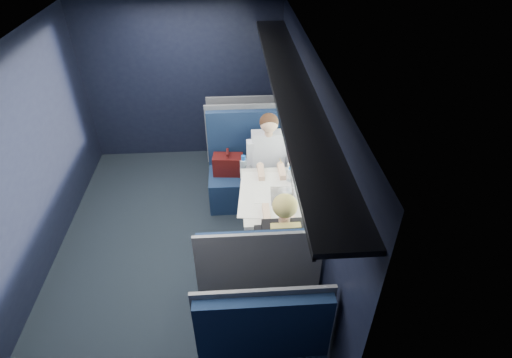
{
  "coord_description": "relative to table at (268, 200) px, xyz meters",
  "views": [
    {
      "loc": [
        0.68,
        -3.35,
        3.42
      ],
      "look_at": [
        0.9,
        0.0,
        0.95
      ],
      "focal_mm": 28.0,
      "sensor_mm": 36.0,
      "label": 1
    }
  ],
  "objects": [
    {
      "name": "laptop",
      "position": [
        0.19,
        -0.05,
        0.14
      ],
      "size": [
        0.26,
        0.33,
        0.24
      ],
      "color": "silver",
      "rests_on": "table"
    },
    {
      "name": "seat_row_front",
      "position": [
        -0.18,
        1.8,
        -0.25
      ],
      "size": [
        1.04,
        0.51,
        1.16
      ],
      "color": "#0B1834",
      "rests_on": "ground"
    },
    {
      "name": "papers",
      "position": [
        -0.03,
        0.01,
        0.08
      ],
      "size": [
        0.63,
        0.85,
        0.01
      ],
      "primitive_type": "cube",
      "rotation": [
        0.0,
        0.0,
        -0.1
      ],
      "color": "white",
      "rests_on": "table"
    },
    {
      "name": "ground",
      "position": [
        -1.03,
        0.0,
        -0.67
      ],
      "size": [
        2.8,
        4.2,
        0.01
      ],
      "primitive_type": "cube",
      "color": "black"
    },
    {
      "name": "table",
      "position": [
        0.0,
        0.0,
        0.0
      ],
      "size": [
        0.62,
        1.0,
        0.74
      ],
      "color": "#54565E",
      "rests_on": "ground"
    },
    {
      "name": "seat_bay_far",
      "position": [
        -0.18,
        -0.87,
        -0.25
      ],
      "size": [
        1.04,
        0.62,
        1.26
      ],
      "color": "#0B1834",
      "rests_on": "ground"
    },
    {
      "name": "woman",
      "position": [
        0.07,
        -0.71,
        0.06
      ],
      "size": [
        0.53,
        0.56,
        1.32
      ],
      "color": "black",
      "rests_on": "ground"
    },
    {
      "name": "room_shell",
      "position": [
        -1.01,
        0.0,
        0.81
      ],
      "size": [
        3.0,
        4.4,
        2.4
      ],
      "color": "black",
      "rests_on": "ground"
    },
    {
      "name": "bottle_small",
      "position": [
        0.26,
        0.23,
        0.16
      ],
      "size": [
        0.06,
        0.06,
        0.19
      ],
      "color": "silver",
      "rests_on": "table"
    },
    {
      "name": "man",
      "position": [
        0.07,
        0.7,
        0.06
      ],
      "size": [
        0.53,
        0.56,
        1.32
      ],
      "color": "black",
      "rests_on": "ground"
    },
    {
      "name": "seat_bay_near",
      "position": [
        -0.2,
        0.87,
        -0.24
      ],
      "size": [
        1.04,
        0.62,
        1.26
      ],
      "color": "#0B1834",
      "rests_on": "ground"
    },
    {
      "name": "cup",
      "position": [
        0.3,
        0.44,
        0.12
      ],
      "size": [
        0.07,
        0.07,
        0.09
      ],
      "primitive_type": "cylinder",
      "color": "white",
      "rests_on": "table"
    }
  ]
}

